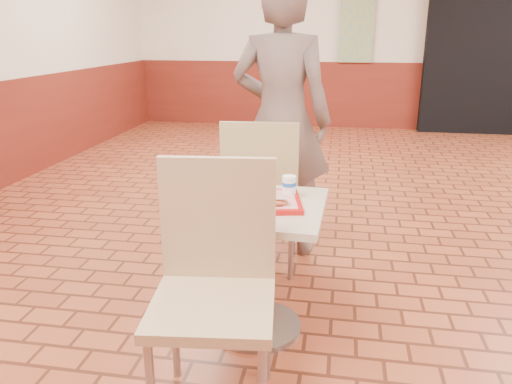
% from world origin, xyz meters
% --- Properties ---
extents(room_shell, '(8.01, 10.01, 3.01)m').
position_xyz_m(room_shell, '(0.00, 0.00, 1.50)').
color(room_shell, brown).
rests_on(room_shell, ground).
extents(wainscot_band, '(8.00, 10.00, 1.00)m').
position_xyz_m(wainscot_band, '(0.00, 0.00, 0.50)').
color(wainscot_band, maroon).
rests_on(wainscot_band, ground).
extents(corridor_doorway, '(1.60, 0.22, 2.20)m').
position_xyz_m(corridor_doorway, '(1.20, 4.88, 1.10)').
color(corridor_doorway, black).
rests_on(corridor_doorway, ground).
extents(promo_poster, '(0.50, 0.03, 1.20)m').
position_xyz_m(promo_poster, '(-0.60, 4.94, 1.60)').
color(promo_poster, gray).
rests_on(promo_poster, wainscot_band).
extents(main_table, '(0.64, 0.64, 0.68)m').
position_xyz_m(main_table, '(-1.13, -0.77, 0.46)').
color(main_table, beige).
rests_on(main_table, ground).
extents(chair_main_front, '(0.51, 0.51, 1.00)m').
position_xyz_m(chair_main_front, '(-1.20, -1.29, 0.56)').
color(chair_main_front, tan).
rests_on(chair_main_front, ground).
extents(chair_main_back, '(0.48, 0.48, 0.97)m').
position_xyz_m(chair_main_back, '(-1.21, -0.12, 0.54)').
color(chair_main_back, tan).
rests_on(chair_main_back, ground).
extents(customer, '(0.70, 0.51, 1.81)m').
position_xyz_m(customer, '(-1.14, 0.25, 0.90)').
color(customer, '#66544F').
rests_on(customer, ground).
extents(serving_tray, '(0.42, 0.33, 0.03)m').
position_xyz_m(serving_tray, '(-1.13, -0.77, 0.69)').
color(serving_tray, '#AE0E0D').
rests_on(serving_tray, main_table).
extents(ring_donut, '(0.14, 0.14, 0.03)m').
position_xyz_m(ring_donut, '(-1.22, -0.67, 0.72)').
color(ring_donut, '#E38352').
rests_on(ring_donut, serving_tray).
extents(long_john_donut, '(0.13, 0.07, 0.04)m').
position_xyz_m(long_john_donut, '(-1.04, -0.84, 0.72)').
color(long_john_donut, '#B45B34').
rests_on(long_john_donut, serving_tray).
extents(paper_cup, '(0.07, 0.07, 0.09)m').
position_xyz_m(paper_cup, '(-0.99, -0.66, 0.75)').
color(paper_cup, white).
rests_on(paper_cup, serving_tray).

